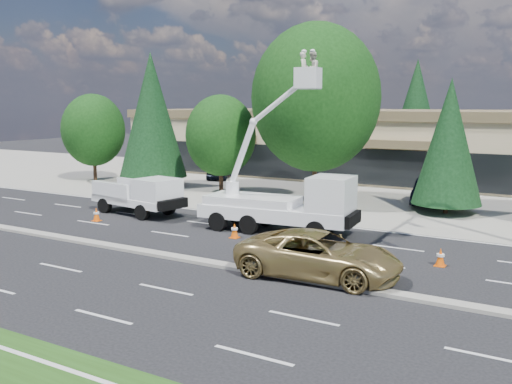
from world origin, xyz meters
The scene contains 20 objects.
ground centered at (0.00, 0.00, 0.00)m, with size 140.00×140.00×0.00m, color black.
concrete_apron centered at (0.00, 20.00, 0.01)m, with size 140.00×22.00×0.01m, color gray.
road_median centered at (0.00, 0.00, 0.06)m, with size 120.00×0.55×0.12m, color gray.
strip_mall centered at (0.00, 29.97, 2.83)m, with size 50.40×15.40×5.50m.
tree_front_a centered at (-22.00, 15.00, 3.99)m, with size 4.91×4.91×6.81m.
tree_front_b centered at (-16.00, 15.00, 5.22)m, with size 4.93×4.93×9.72m.
tree_front_c centered at (-10.00, 15.00, 3.90)m, with size 4.80×4.80×6.66m.
tree_front_d centered at (-3.00, 15.00, 6.39)m, with size 7.87×7.87×10.92m.
tree_front_e centered at (5.00, 15.00, 3.98)m, with size 3.77×3.77×7.43m.
tree_back_a centered at (-18.00, 42.00, 5.04)m, with size 4.77×4.77×9.40m.
tree_back_b centered at (-4.00, 42.00, 5.66)m, with size 5.35×5.35×10.55m.
utility_pickup centered at (-9.31, 6.14, 0.87)m, with size 5.74×2.82×2.11m.
bucket_truck centered at (-0.42, 6.26, 1.75)m, with size 7.50×2.95×8.43m.
traffic_cone_a centered at (-10.21, 3.67, 0.34)m, with size 0.40×0.40×0.70m.
traffic_cone_b centered at (-1.98, 4.11, 0.34)m, with size 0.40×0.40×0.70m.
traffic_cone_c centered at (0.82, 3.29, 0.34)m, with size 0.40×0.40×0.70m.
traffic_cone_d centered at (7.14, 4.19, 0.34)m, with size 0.40×0.40×0.70m.
minivan centered at (3.75, 0.60, 0.81)m, with size 2.68×5.80×1.61m, color #A68C50.
parked_car_west centered at (-14.11, 21.00, 0.67)m, with size 1.58×3.94×1.34m, color black.
parked_car_east centered at (3.45, 17.66, 0.75)m, with size 1.59×4.57×1.51m, color black.
Camera 1 is at (11.64, -17.21, 6.04)m, focal length 40.00 mm.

